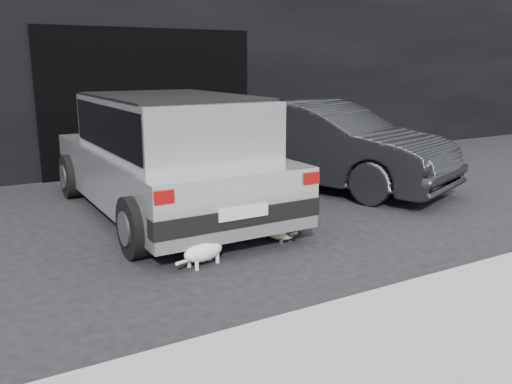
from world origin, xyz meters
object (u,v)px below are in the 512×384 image
cat_siamese (279,230)px  cat_white (206,249)px  second_car (322,144)px  silver_hatchback (168,150)px

cat_siamese → cat_white: 1.08m
cat_siamese → second_car: bearing=-143.6°
silver_hatchback → second_car: 2.81m
second_car → silver_hatchback: bearing=164.7°
second_car → cat_siamese: second_car is taller
cat_siamese → cat_white: size_ratio=1.14×
second_car → cat_white: bearing=-165.9°
second_car → cat_white: 3.96m
second_car → cat_white: (-3.17, -2.31, -0.54)m
silver_hatchback → second_car: silver_hatchback is taller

